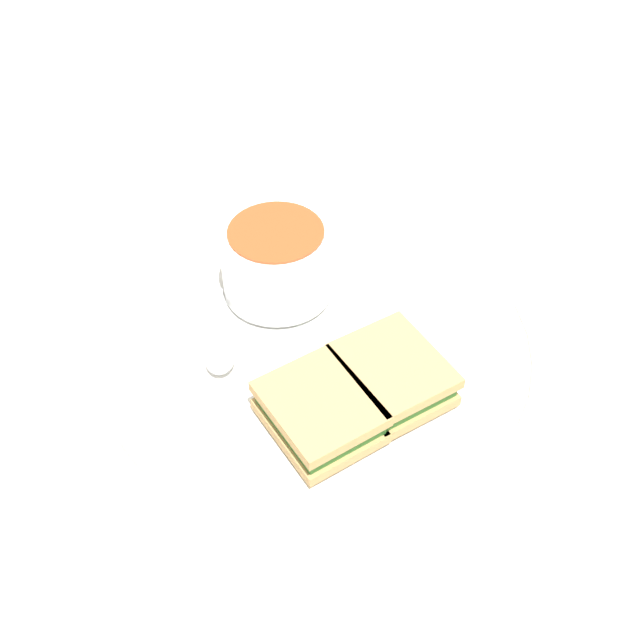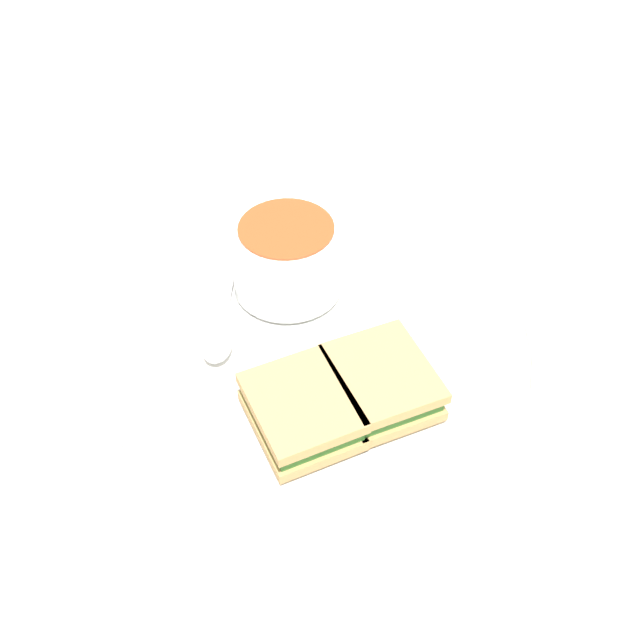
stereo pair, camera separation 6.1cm
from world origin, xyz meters
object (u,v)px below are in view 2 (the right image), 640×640
sandwich_half_far (382,382)px  spoon (218,342)px  sandwich_half_near (302,411)px  soup_bowl (287,257)px

sandwich_half_far → spoon: bearing=-25.8°
spoon → sandwich_half_near: bearing=43.9°
soup_bowl → spoon: bearing=48.4°
soup_bowl → sandwich_half_far: bearing=117.0°
soup_bowl → spoon: 0.10m
spoon → sandwich_half_near: sandwich_half_near is taller
spoon → sandwich_half_near: size_ratio=0.99×
sandwich_half_far → sandwich_half_near: bearing=20.6°
sandwich_half_near → sandwich_half_far: same height
soup_bowl → sandwich_half_far: (-0.07, 0.13, -0.02)m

